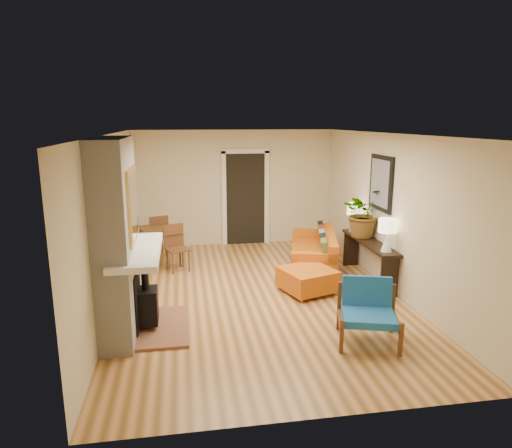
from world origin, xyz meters
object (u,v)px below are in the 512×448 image
at_px(console_table, 369,249).
at_px(lamp_near, 387,231).
at_px(ottoman, 308,279).
at_px(dining_table, 163,235).
at_px(blue_chair, 368,308).
at_px(lamp_far, 355,214).
at_px(sofa, 317,251).
at_px(houseplant, 364,213).

bearing_deg(console_table, lamp_near, -90.00).
relative_size(ottoman, dining_table, 0.61).
xyz_separation_m(blue_chair, console_table, (0.91, 2.14, 0.15)).
distance_m(ottoman, console_table, 1.35).
height_order(lamp_near, lamp_far, same).
bearing_deg(ottoman, console_table, 18.42).
distance_m(blue_chair, console_table, 2.33).
height_order(ottoman, dining_table, dining_table).
xyz_separation_m(sofa, ottoman, (-0.53, -1.24, -0.10)).
xyz_separation_m(blue_chair, lamp_near, (0.91, 1.47, 0.64)).
bearing_deg(ottoman, dining_table, 140.12).
bearing_deg(houseplant, lamp_near, -89.41).
height_order(lamp_far, houseplant, houseplant).
xyz_separation_m(ottoman, lamp_near, (1.24, -0.26, 0.83)).
relative_size(ottoman, houseplant, 1.11).
height_order(dining_table, houseplant, houseplant).
distance_m(dining_table, houseplant, 3.92).
height_order(console_table, lamp_near, lamp_near).
distance_m(sofa, console_table, 1.12).
xyz_separation_m(sofa, console_table, (0.70, -0.83, 0.25)).
relative_size(lamp_near, lamp_far, 1.00).
xyz_separation_m(console_table, lamp_far, (0.00, 0.75, 0.49)).
bearing_deg(dining_table, blue_chair, -53.80).
bearing_deg(console_table, sofa, 130.23).
height_order(blue_chair, houseplant, houseplant).
bearing_deg(sofa, console_table, -49.77).
distance_m(lamp_near, houseplant, 0.97).
height_order(dining_table, lamp_far, lamp_far).
relative_size(sofa, dining_table, 1.24).
bearing_deg(sofa, blue_chair, -94.04).
xyz_separation_m(console_table, houseplant, (-0.01, 0.30, 0.60)).
xyz_separation_m(blue_chair, dining_table, (-2.74, 3.75, 0.15)).
xyz_separation_m(console_table, lamp_near, (0.00, -0.67, 0.49)).
height_order(sofa, ottoman, sofa).
distance_m(dining_table, lamp_far, 3.79).
relative_size(ottoman, blue_chair, 1.07).
bearing_deg(console_table, houseplant, 91.94).
bearing_deg(houseplant, dining_table, 160.18).
bearing_deg(houseplant, ottoman, -150.03).
xyz_separation_m(lamp_far, houseplant, (-0.01, -0.46, 0.11)).
xyz_separation_m(blue_chair, houseplant, (0.90, 2.43, 0.75)).
relative_size(console_table, lamp_near, 3.43).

